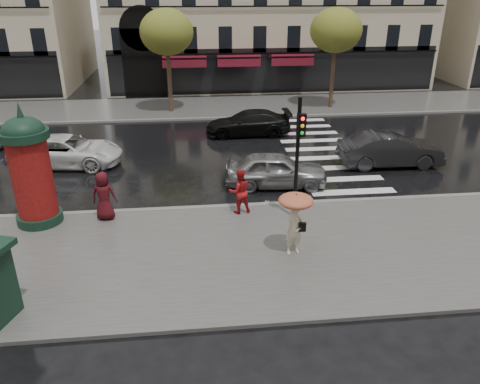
{
  "coord_description": "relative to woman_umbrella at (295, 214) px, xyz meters",
  "views": [
    {
      "loc": [
        -0.68,
        -13.37,
        8.09
      ],
      "look_at": [
        0.91,
        1.5,
        1.35
      ],
      "focal_mm": 35.0,
      "sensor_mm": 36.0,
      "label": 1
    }
  ],
  "objects": [
    {
      "name": "near_sidewalk",
      "position": [
        -2.41,
        0.18,
        -1.45
      ],
      "size": [
        90.0,
        7.0,
        0.12
      ],
      "primitive_type": "cube",
      "color": "#474744",
      "rests_on": "ground"
    },
    {
      "name": "ground",
      "position": [
        -2.41,
        0.68,
        -1.51
      ],
      "size": [
        160.0,
        160.0,
        0.0
      ],
      "primitive_type": "plane",
      "color": "black",
      "rests_on": "ground"
    },
    {
      "name": "traffic_light",
      "position": [
        0.57,
        2.39,
        1.32
      ],
      "size": [
        0.3,
        0.43,
        4.47
      ],
      "color": "black",
      "rests_on": "near_sidewalk"
    },
    {
      "name": "tree_far_left",
      "position": [
        -4.41,
        18.68,
        3.66
      ],
      "size": [
        3.4,
        3.4,
        6.64
      ],
      "color": "#38281C",
      "rests_on": "ground"
    },
    {
      "name": "car_darkgrey",
      "position": [
        6.28,
        7.52,
        -0.71
      ],
      "size": [
        4.88,
        1.76,
        1.6
      ],
      "primitive_type": "imported",
      "rotation": [
        0.0,
        0.0,
        1.56
      ],
      "color": "black",
      "rests_on": "ground"
    },
    {
      "name": "car_black",
      "position": [
        0.15,
        13.16,
        -0.81
      ],
      "size": [
        4.84,
        1.99,
        1.4
      ],
      "primitive_type": "imported",
      "rotation": [
        0.0,
        0.0,
        -1.58
      ],
      "color": "black",
      "rests_on": "ground"
    },
    {
      "name": "car_silver",
      "position": [
        0.43,
        5.68,
        -0.76
      ],
      "size": [
        4.5,
        2.13,
        1.49
      ],
      "primitive_type": "imported",
      "rotation": [
        0.0,
        0.0,
        1.48
      ],
      "color": "#98989C",
      "rests_on": "ground"
    },
    {
      "name": "far_kerb",
      "position": [
        -2.41,
        16.68,
        -1.44
      ],
      "size": [
        90.0,
        0.25,
        0.14
      ],
      "primitive_type": "cube",
      "color": "slate",
      "rests_on": "ground"
    },
    {
      "name": "woman_umbrella",
      "position": [
        0.0,
        0.0,
        0.0
      ],
      "size": [
        1.09,
        1.09,
        2.1
      ],
      "color": "#F3E6C8",
      "rests_on": "near_sidewalk"
    },
    {
      "name": "woman_red",
      "position": [
        -1.42,
        3.08,
        -0.52
      ],
      "size": [
        0.94,
        0.79,
        1.72
      ],
      "primitive_type": "imported",
      "rotation": [
        0.0,
        0.0,
        3.32
      ],
      "color": "#AC1519",
      "rests_on": "near_sidewalk"
    },
    {
      "name": "tree_far_right",
      "position": [
        6.59,
        18.68,
        3.66
      ],
      "size": [
        3.4,
        3.4,
        6.64
      ],
      "color": "#38281C",
      "rests_on": "ground"
    },
    {
      "name": "far_sidewalk",
      "position": [
        -2.41,
        19.68,
        -1.45
      ],
      "size": [
        90.0,
        6.0,
        0.12
      ],
      "primitive_type": "cube",
      "color": "#474744",
      "rests_on": "ground"
    },
    {
      "name": "near_kerb",
      "position": [
        -2.41,
        3.68,
        -1.44
      ],
      "size": [
        90.0,
        0.25,
        0.14
      ],
      "primitive_type": "cube",
      "color": "slate",
      "rests_on": "ground"
    },
    {
      "name": "man_burgundy",
      "position": [
        -6.35,
        3.08,
        -0.48
      ],
      "size": [
        0.94,
        0.65,
        1.82
      ],
      "primitive_type": "imported",
      "rotation": [
        0.0,
        0.0,
        3.06
      ],
      "color": "#410D13",
      "rests_on": "near_sidewalk"
    },
    {
      "name": "morris_column",
      "position": [
        -8.7,
        3.08,
        0.72
      ],
      "size": [
        1.64,
        1.64,
        4.4
      ],
      "color": "black",
      "rests_on": "near_sidewalk"
    },
    {
      "name": "zebra_crossing",
      "position": [
        3.59,
        10.28,
        -1.5
      ],
      "size": [
        3.6,
        11.75,
        0.01
      ],
      "primitive_type": "cube",
      "color": "silver",
      "rests_on": "ground"
    },
    {
      "name": "car_white",
      "position": [
        -9.06,
        9.21,
        -0.79
      ],
      "size": [
        5.43,
        3.03,
        1.44
      ],
      "primitive_type": "imported",
      "rotation": [
        0.0,
        0.0,
        1.44
      ],
      "color": "white",
      "rests_on": "ground"
    }
  ]
}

